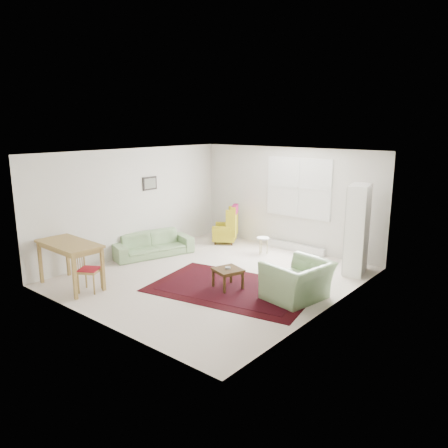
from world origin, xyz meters
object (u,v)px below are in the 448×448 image
Objects in this scene: armchair at (298,277)px; wingback_chair at (225,224)px; coffee_table at (228,278)px; desk at (71,265)px; desk_chair at (89,269)px; cabinet at (358,230)px; stool at (263,245)px; sofa at (152,240)px.

wingback_chair reaches higher than armchair.
coffee_table is at bearing -63.64° from armchair.
coffee_table is 2.99m from desk.
desk_chair is (-1.89, -1.74, 0.23)m from coffee_table.
coffee_table is (2.11, -2.46, -0.31)m from wingback_chair.
wingback_chair is at bearing -27.62° from desk_chair.
armchair is 1.05× the size of wingback_chair.
cabinet is at bearing 58.21° from coffee_table.
desk_chair is (-1.10, -4.04, 0.23)m from stool.
wingback_chair reaches higher than coffee_table.
stool is (1.92, 1.79, -0.18)m from sofa.
coffee_table is (2.72, -0.51, -0.18)m from sofa.
cabinet is 2.17× the size of desk_chair.
sofa is 2.37m from desk.
wingback_chair is at bearing 86.61° from desk.
desk reaches higher than desk_chair.
stool is 2.39m from cabinet.
coffee_table is 0.35× the size of desk.
sofa is 2.04m from wingback_chair.
armchair is 0.78× the size of desk.
wingback_chair is 4.20m from desk_chair.
armchair is at bearing -42.97° from stool.
stool is at bearing -29.15° from sofa.
stool is (-0.79, 2.30, 0.00)m from coffee_table.
sofa reaches higher than stool.
desk is (-0.25, -4.28, -0.07)m from wingback_chair.
coffee_table is 0.26× the size of cabinet.
desk_chair is (0.22, -4.20, -0.08)m from wingback_chair.
desk_chair is (-3.16, -2.11, 0.01)m from armchair.
sofa is 1.36× the size of desk.
cabinet is at bearing -175.75° from armchair.
wingback_chair is 2.55× the size of stool.
desk is 0.48m from desk_chair.
stool is 0.22× the size of cabinet.
sofa is 4.00m from armchair.
coffee_table is at bearing 37.76° from desk.
desk_chair is at bearing -105.17° from stool.
wingback_chair is at bearing 173.30° from stool.
cabinet is at bearing -69.79° from desk_chair.
armchair is at bearing 31.17° from desk.
armchair is 4.25m from desk.
cabinet is at bearing -47.91° from sofa.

